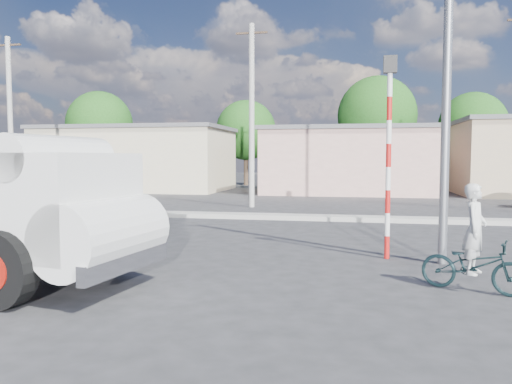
% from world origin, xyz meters
% --- Properties ---
extents(ground_plane, '(120.00, 120.00, 0.00)m').
position_xyz_m(ground_plane, '(0.00, 0.00, 0.00)').
color(ground_plane, '#29282B').
rests_on(ground_plane, ground).
extents(median, '(40.00, 0.80, 0.16)m').
position_xyz_m(median, '(0.00, 8.00, 0.08)').
color(median, '#99968E').
rests_on(median, ground).
extents(bicycle, '(1.77, 1.18, 0.88)m').
position_xyz_m(bicycle, '(4.43, -0.99, 0.44)').
color(bicycle, '#15272A').
rests_on(bicycle, ground).
extents(cyclist, '(0.54, 0.64, 1.48)m').
position_xyz_m(cyclist, '(4.43, -0.99, 0.74)').
color(cyclist, silver).
rests_on(cyclist, ground).
extents(traffic_pole, '(0.28, 0.18, 4.36)m').
position_xyz_m(traffic_pole, '(3.20, 1.50, 2.59)').
color(traffic_pole, red).
rests_on(traffic_pole, ground).
extents(streetlight, '(2.34, 0.22, 9.00)m').
position_xyz_m(streetlight, '(4.14, 1.20, 4.96)').
color(streetlight, slate).
rests_on(streetlight, ground).
extents(building_row, '(37.80, 7.30, 4.44)m').
position_xyz_m(building_row, '(1.10, 22.00, 2.13)').
color(building_row, beige).
rests_on(building_row, ground).
extents(tree_row, '(34.13, 7.32, 8.10)m').
position_xyz_m(tree_row, '(-2.27, 28.62, 4.83)').
color(tree_row, '#38281E').
rests_on(tree_row, ground).
extents(utility_poles, '(35.40, 0.24, 8.00)m').
position_xyz_m(utility_poles, '(3.25, 12.00, 4.07)').
color(utility_poles, '#99968E').
rests_on(utility_poles, ground).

